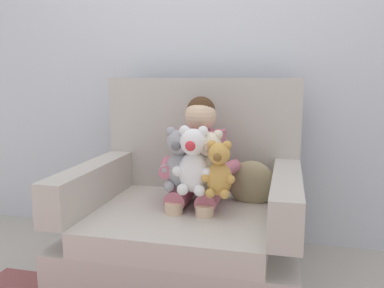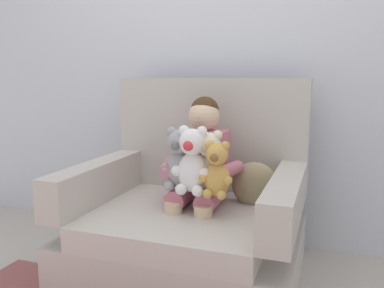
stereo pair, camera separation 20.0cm
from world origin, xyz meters
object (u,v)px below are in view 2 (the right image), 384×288
(plush_grey, at_px, (180,161))
(plush_cream, at_px, (209,163))
(throw_pillow, at_px, (255,185))
(seated_child, at_px, (200,165))
(armchair, at_px, (192,218))
(plush_white, at_px, (193,162))
(plush_honey, at_px, (217,171))

(plush_grey, bearing_deg, plush_cream, 5.34)
(throw_pillow, bearing_deg, plush_cream, -130.95)
(seated_child, bearing_deg, plush_grey, -108.72)
(seated_child, distance_m, plush_grey, 0.16)
(armchair, height_order, seated_child, armchair)
(armchair, distance_m, plush_grey, 0.36)
(throw_pillow, bearing_deg, plush_white, -134.28)
(armchair, bearing_deg, plush_cream, -39.36)
(armchair, xyz_separation_m, plush_cream, (0.13, -0.11, 0.34))
(plush_cream, distance_m, throw_pillow, 0.34)
(plush_cream, height_order, plush_white, plush_white)
(armchair, xyz_separation_m, plush_white, (0.06, -0.15, 0.35))
(plush_honey, relative_size, throw_pillow, 1.06)
(plush_grey, relative_size, plush_honey, 1.18)
(plush_white, bearing_deg, armchair, 126.43)
(armchair, height_order, plush_white, armchair)
(seated_child, xyz_separation_m, plush_white, (0.02, -0.17, 0.06))
(seated_child, distance_m, throw_pillow, 0.32)
(plush_cream, bearing_deg, seated_child, 113.41)
(plush_honey, bearing_deg, plush_white, 170.43)
(seated_child, bearing_deg, armchair, -147.43)
(plush_cream, height_order, plush_honey, plush_cream)
(seated_child, relative_size, plush_cream, 2.60)
(seated_child, height_order, plush_white, seated_child)
(seated_child, distance_m, plush_honey, 0.25)
(armchair, relative_size, plush_cream, 3.69)
(plush_grey, bearing_deg, throw_pillow, 36.64)
(seated_child, bearing_deg, plush_cream, -47.17)
(plush_grey, bearing_deg, armchair, 81.07)
(seated_child, height_order, plush_honey, seated_child)
(plush_white, bearing_deg, plush_honey, 5.45)
(plush_grey, bearing_deg, seated_child, 66.30)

